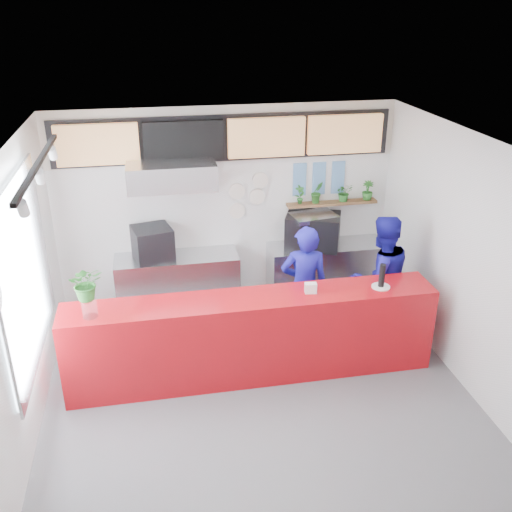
# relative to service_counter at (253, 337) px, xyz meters

# --- Properties ---
(floor) EXTENTS (5.00, 5.00, 0.00)m
(floor) POSITION_rel_service_counter_xyz_m (0.00, -0.40, -0.55)
(floor) COLOR slate
(floor) RESTS_ON ground
(ceiling) EXTENTS (5.00, 5.00, 0.00)m
(ceiling) POSITION_rel_service_counter_xyz_m (0.00, -0.40, 2.45)
(ceiling) COLOR silver
(wall_back) EXTENTS (5.00, 0.00, 5.00)m
(wall_back) POSITION_rel_service_counter_xyz_m (0.00, 2.10, 0.95)
(wall_back) COLOR white
(wall_back) RESTS_ON ground
(wall_left) EXTENTS (0.00, 5.00, 5.00)m
(wall_left) POSITION_rel_service_counter_xyz_m (-2.50, -0.40, 0.95)
(wall_left) COLOR white
(wall_left) RESTS_ON ground
(wall_right) EXTENTS (0.00, 5.00, 5.00)m
(wall_right) POSITION_rel_service_counter_xyz_m (2.50, -0.40, 0.95)
(wall_right) COLOR white
(wall_right) RESTS_ON ground
(service_counter) EXTENTS (4.50, 0.60, 1.10)m
(service_counter) POSITION_rel_service_counter_xyz_m (0.00, 0.00, 0.00)
(service_counter) COLOR #A70B13
(service_counter) RESTS_ON ground
(cream_band) EXTENTS (5.00, 0.02, 0.80)m
(cream_band) POSITION_rel_service_counter_xyz_m (0.00, 2.09, 2.05)
(cream_band) COLOR beige
(cream_band) RESTS_ON wall_back
(prep_bench) EXTENTS (1.80, 0.60, 0.90)m
(prep_bench) POSITION_rel_service_counter_xyz_m (-0.80, 1.80, -0.10)
(prep_bench) COLOR #B2B5BA
(prep_bench) RESTS_ON ground
(panini_oven) EXTENTS (0.63, 0.63, 0.47)m
(panini_oven) POSITION_rel_service_counter_xyz_m (-1.13, 1.80, 0.59)
(panini_oven) COLOR black
(panini_oven) RESTS_ON prep_bench
(extraction_hood) EXTENTS (1.20, 0.70, 0.35)m
(extraction_hood) POSITION_rel_service_counter_xyz_m (-0.80, 1.75, 1.60)
(extraction_hood) COLOR #B2B5BA
(extraction_hood) RESTS_ON ceiling
(hood_lip) EXTENTS (1.20, 0.69, 0.31)m
(hood_lip) POSITION_rel_service_counter_xyz_m (-0.80, 1.75, 1.40)
(hood_lip) COLOR #B2B5BA
(hood_lip) RESTS_ON ceiling
(right_bench) EXTENTS (1.80, 0.60, 0.90)m
(right_bench) POSITION_rel_service_counter_xyz_m (1.50, 1.80, -0.10)
(right_bench) COLOR #B2B5BA
(right_bench) RESTS_ON ground
(espresso_machine) EXTENTS (0.94, 0.81, 0.51)m
(espresso_machine) POSITION_rel_service_counter_xyz_m (1.26, 1.80, 0.60)
(espresso_machine) COLOR black
(espresso_machine) RESTS_ON right_bench
(espresso_tray) EXTENTS (0.73, 0.56, 0.06)m
(espresso_tray) POSITION_rel_service_counter_xyz_m (1.26, 1.80, 0.83)
(espresso_tray) COLOR #B8BAC0
(espresso_tray) RESTS_ON espresso_machine
(herb_shelf) EXTENTS (1.40, 0.18, 0.04)m
(herb_shelf) POSITION_rel_service_counter_xyz_m (1.60, 2.00, 0.95)
(herb_shelf) COLOR brown
(herb_shelf) RESTS_ON wall_back
(menu_board_far_left) EXTENTS (1.10, 0.10, 0.55)m
(menu_board_far_left) POSITION_rel_service_counter_xyz_m (-1.75, 1.98, 2.00)
(menu_board_far_left) COLOR tan
(menu_board_far_left) RESTS_ON wall_back
(menu_board_mid_left) EXTENTS (1.10, 0.10, 0.55)m
(menu_board_mid_left) POSITION_rel_service_counter_xyz_m (-0.59, 1.98, 2.00)
(menu_board_mid_left) COLOR black
(menu_board_mid_left) RESTS_ON wall_back
(menu_board_mid_right) EXTENTS (1.10, 0.10, 0.55)m
(menu_board_mid_right) POSITION_rel_service_counter_xyz_m (0.57, 1.98, 2.00)
(menu_board_mid_right) COLOR tan
(menu_board_mid_right) RESTS_ON wall_back
(menu_board_far_right) EXTENTS (1.10, 0.10, 0.55)m
(menu_board_far_right) POSITION_rel_service_counter_xyz_m (1.73, 1.98, 2.00)
(menu_board_far_right) COLOR tan
(menu_board_far_right) RESTS_ON wall_back
(soffit) EXTENTS (4.80, 0.04, 0.65)m
(soffit) POSITION_rel_service_counter_xyz_m (0.00, 2.06, 2.00)
(soffit) COLOR black
(soffit) RESTS_ON wall_back
(window_pane) EXTENTS (0.04, 2.20, 1.90)m
(window_pane) POSITION_rel_service_counter_xyz_m (-2.47, -0.10, 1.15)
(window_pane) COLOR silver
(window_pane) RESTS_ON wall_left
(window_frame) EXTENTS (0.03, 2.30, 2.00)m
(window_frame) POSITION_rel_service_counter_xyz_m (-2.45, -0.10, 1.15)
(window_frame) COLOR #B2B5BA
(window_frame) RESTS_ON wall_left
(track_rail) EXTENTS (0.05, 2.40, 0.04)m
(track_rail) POSITION_rel_service_counter_xyz_m (-2.10, -0.40, 2.39)
(track_rail) COLOR black
(track_rail) RESTS_ON ceiling
(dec_plate_a) EXTENTS (0.24, 0.03, 0.24)m
(dec_plate_a) POSITION_rel_service_counter_xyz_m (0.15, 2.07, 1.20)
(dec_plate_a) COLOR silver
(dec_plate_a) RESTS_ON wall_back
(dec_plate_b) EXTENTS (0.24, 0.03, 0.24)m
(dec_plate_b) POSITION_rel_service_counter_xyz_m (0.45, 2.07, 1.10)
(dec_plate_b) COLOR silver
(dec_plate_b) RESTS_ON wall_back
(dec_plate_c) EXTENTS (0.24, 0.03, 0.24)m
(dec_plate_c) POSITION_rel_service_counter_xyz_m (0.15, 2.07, 0.90)
(dec_plate_c) COLOR silver
(dec_plate_c) RESTS_ON wall_back
(dec_plate_d) EXTENTS (0.24, 0.03, 0.24)m
(dec_plate_d) POSITION_rel_service_counter_xyz_m (0.50, 2.07, 1.35)
(dec_plate_d) COLOR silver
(dec_plate_d) RESTS_ON wall_back
(photo_frame_a) EXTENTS (0.20, 0.02, 0.25)m
(photo_frame_a) POSITION_rel_service_counter_xyz_m (1.10, 2.08, 1.45)
(photo_frame_a) COLOR #598CBF
(photo_frame_a) RESTS_ON wall_back
(photo_frame_b) EXTENTS (0.20, 0.02, 0.25)m
(photo_frame_b) POSITION_rel_service_counter_xyz_m (1.40, 2.08, 1.45)
(photo_frame_b) COLOR #598CBF
(photo_frame_b) RESTS_ON wall_back
(photo_frame_c) EXTENTS (0.20, 0.02, 0.25)m
(photo_frame_c) POSITION_rel_service_counter_xyz_m (1.70, 2.08, 1.45)
(photo_frame_c) COLOR #598CBF
(photo_frame_c) RESTS_ON wall_back
(photo_frame_d) EXTENTS (0.20, 0.02, 0.25)m
(photo_frame_d) POSITION_rel_service_counter_xyz_m (1.10, 2.08, 1.20)
(photo_frame_d) COLOR #598CBF
(photo_frame_d) RESTS_ON wall_back
(photo_frame_e) EXTENTS (0.20, 0.02, 0.25)m
(photo_frame_e) POSITION_rel_service_counter_xyz_m (1.40, 2.08, 1.20)
(photo_frame_e) COLOR #598CBF
(photo_frame_e) RESTS_ON wall_back
(photo_frame_f) EXTENTS (0.20, 0.02, 0.25)m
(photo_frame_f) POSITION_rel_service_counter_xyz_m (1.70, 2.08, 1.20)
(photo_frame_f) COLOR #598CBF
(photo_frame_f) RESTS_ON wall_back
(staff_center) EXTENTS (0.69, 0.51, 1.72)m
(staff_center) POSITION_rel_service_counter_xyz_m (0.81, 0.60, 0.31)
(staff_center) COLOR #171591
(staff_center) RESTS_ON ground
(staff_right) EXTENTS (0.97, 0.81, 1.79)m
(staff_right) POSITION_rel_service_counter_xyz_m (1.86, 0.58, 0.34)
(staff_right) COLOR #171591
(staff_right) RESTS_ON ground
(herb_a) EXTENTS (0.18, 0.15, 0.29)m
(herb_a) POSITION_rel_service_counter_xyz_m (1.09, 2.00, 1.11)
(herb_a) COLOR #286924
(herb_a) RESTS_ON herb_shelf
(herb_b) EXTENTS (0.21, 0.18, 0.34)m
(herb_b) POSITION_rel_service_counter_xyz_m (1.36, 2.00, 1.14)
(herb_b) COLOR #286924
(herb_b) RESTS_ON herb_shelf
(herb_c) EXTENTS (0.27, 0.24, 0.28)m
(herb_c) POSITION_rel_service_counter_xyz_m (1.78, 2.00, 1.11)
(herb_c) COLOR #286924
(herb_c) RESTS_ON herb_shelf
(herb_d) EXTENTS (0.21, 0.20, 0.29)m
(herb_d) POSITION_rel_service_counter_xyz_m (2.16, 2.00, 1.12)
(herb_d) COLOR #286924
(herb_d) RESTS_ON herb_shelf
(glass_vase) EXTENTS (0.19, 0.19, 0.21)m
(glass_vase) POSITION_rel_service_counter_xyz_m (-1.86, -0.09, 0.65)
(glass_vase) COLOR white
(glass_vase) RESTS_ON service_counter
(basil_vase) EXTENTS (0.41, 0.37, 0.40)m
(basil_vase) POSITION_rel_service_counter_xyz_m (-1.86, -0.09, 0.97)
(basil_vase) COLOR #286924
(basil_vase) RESTS_ON glass_vase
(napkin_holder) EXTENTS (0.15, 0.11, 0.12)m
(napkin_holder) POSITION_rel_service_counter_xyz_m (0.71, -0.01, 0.61)
(napkin_holder) COLOR white
(napkin_holder) RESTS_ON service_counter
(white_plate) EXTENTS (0.27, 0.27, 0.02)m
(white_plate) POSITION_rel_service_counter_xyz_m (1.60, -0.04, 0.56)
(white_plate) COLOR white
(white_plate) RESTS_ON service_counter
(pepper_mill) EXTENTS (0.09, 0.09, 0.30)m
(pepper_mill) POSITION_rel_service_counter_xyz_m (1.60, -0.04, 0.71)
(pepper_mill) COLOR black
(pepper_mill) RESTS_ON white_plate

